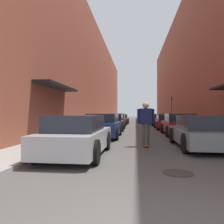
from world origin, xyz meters
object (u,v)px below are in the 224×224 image
(parked_car_right_2, at_px, (166,122))
(traffic_light, at_px, (172,106))
(parked_car_left_3, at_px, (117,120))
(parked_car_left_4, at_px, (121,119))
(parked_car_right_1, at_px, (179,125))
(manhole_cover, at_px, (178,173))
(parked_car_right_3, at_px, (159,120))
(parked_car_left_1, at_px, (103,126))
(skateboarder, at_px, (146,119))
(parked_car_right_0, at_px, (202,132))
(parked_car_left_2, at_px, (113,122))
(parked_car_left_0, at_px, (77,136))

(parked_car_right_2, height_order, traffic_light, traffic_light)
(parked_car_left_3, xyz_separation_m, parked_car_left_4, (0.10, 4.87, -0.04))
(traffic_light, bearing_deg, parked_car_right_1, -97.75)
(manhole_cover, bearing_deg, parked_car_right_3, 85.12)
(parked_car_right_3, bearing_deg, manhole_cover, -94.88)
(parked_car_left_4, relative_size, parked_car_right_2, 0.88)
(parked_car_left_1, relative_size, manhole_cover, 5.75)
(parked_car_left_3, bearing_deg, skateboarder, -79.96)
(manhole_cover, xyz_separation_m, traffic_light, (4.16, 26.69, 2.35))
(parked_car_right_0, bearing_deg, skateboarder, 175.34)
(traffic_light, bearing_deg, parked_car_right_2, -101.23)
(skateboarder, distance_m, traffic_light, 23.14)
(parked_car_right_1, distance_m, skateboarder, 5.49)
(parked_car_left_4, distance_m, skateboarder, 18.56)
(parked_car_left_1, height_order, parked_car_right_0, parked_car_left_1)
(parked_car_left_3, height_order, parked_car_right_2, parked_car_left_3)
(parked_car_left_1, relative_size, parked_car_left_3, 1.01)
(skateboarder, bearing_deg, parked_car_left_2, 105.30)
(parked_car_left_2, height_order, skateboarder, skateboarder)
(parked_car_left_1, distance_m, parked_car_left_3, 10.47)
(parked_car_left_3, relative_size, parked_car_right_3, 0.93)
(parked_car_left_2, relative_size, parked_car_right_1, 0.96)
(manhole_cover, bearing_deg, parked_car_left_0, 148.81)
(parked_car_left_0, height_order, parked_car_left_2, parked_car_left_0)
(parked_car_right_1, height_order, parked_car_right_3, parked_car_right_1)
(parked_car_left_1, distance_m, skateboarder, 3.85)
(parked_car_right_0, xyz_separation_m, parked_car_right_3, (0.02, 16.03, -0.00))
(manhole_cover, bearing_deg, parked_car_left_3, 99.56)
(parked_car_left_1, bearing_deg, parked_car_right_3, 70.45)
(parked_car_left_4, height_order, traffic_light, traffic_light)
(traffic_light, bearing_deg, parked_car_left_2, -115.98)
(parked_car_right_0, bearing_deg, manhole_cover, -113.36)
(parked_car_left_4, xyz_separation_m, manhole_cover, (2.87, -22.48, -0.60))
(parked_car_right_2, bearing_deg, parked_car_left_1, -122.49)
(parked_car_left_1, relative_size, skateboarder, 2.13)
(parked_car_left_1, height_order, manhole_cover, parked_car_left_1)
(parked_car_left_3, xyz_separation_m, traffic_light, (7.12, 9.08, 1.71))
(parked_car_right_0, distance_m, traffic_light, 23.01)
(skateboarder, bearing_deg, traffic_light, 78.20)
(parked_car_right_3, bearing_deg, parked_car_left_1, -109.55)
(parked_car_left_0, bearing_deg, manhole_cover, -31.19)
(parked_car_left_4, height_order, manhole_cover, parked_car_left_4)
(parked_car_left_1, height_order, parked_car_left_4, parked_car_left_1)
(parked_car_right_3, xyz_separation_m, traffic_light, (2.46, 6.78, 1.72))
(parked_car_left_3, distance_m, parked_car_right_3, 5.20)
(parked_car_right_0, relative_size, traffic_light, 1.22)
(parked_car_right_1, relative_size, parked_car_right_3, 1.02)
(parked_car_left_0, distance_m, traffic_light, 25.96)
(parked_car_right_2, relative_size, manhole_cover, 6.44)
(traffic_light, bearing_deg, parked_car_right_3, -109.94)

